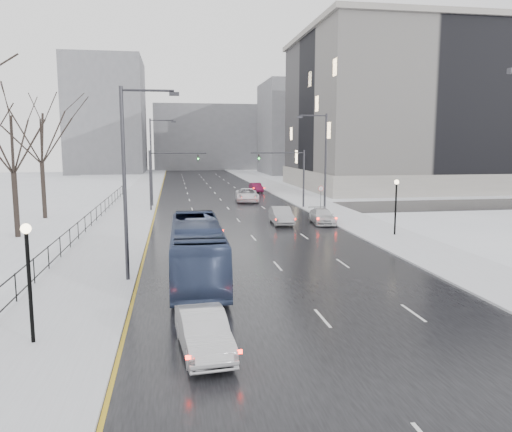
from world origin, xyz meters
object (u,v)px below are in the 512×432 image
streetlight_r_mid (323,160)px  streetlight_l_far (153,158)px  sedan_right_cross (247,195)px  sedan_right_far (322,216)px  mast_signal_right (294,172)px  sedan_right_near (281,215)px  streetlight_l_near (129,175)px  lamppost_r_mid (396,199)px  bus (197,250)px  sedan_left_near (203,332)px  sedan_center_near (207,228)px  no_uturn_sign (321,191)px  lamppost_l (28,266)px  mast_signal_left (160,173)px  sedan_right_distant (256,187)px  tree_park_d (18,238)px  tree_park_e (45,219)px

streetlight_r_mid → streetlight_l_far: (-16.33, 12.00, 0.00)m
sedan_right_cross → sedan_right_far: sedan_right_cross is taller
streetlight_r_mid → mast_signal_right: bearing=96.0°
streetlight_r_mid → sedan_right_near: 7.24m
streetlight_l_near → sedan_right_near: bearing=55.9°
lamppost_r_mid → bus: size_ratio=0.38×
sedan_left_near → sedan_center_near: (1.54, 21.72, -0.03)m
no_uturn_sign → sedan_left_near: 36.48m
lamppost_l → lamppost_r_mid: bearing=39.3°
streetlight_r_mid → streetlight_l_far: size_ratio=1.00×
streetlight_l_near → mast_signal_left: size_ratio=1.54×
sedan_right_distant → sedan_left_near: bearing=-104.8°
sedan_right_cross → sedan_right_near: bearing=-84.0°
mast_signal_right → sedan_right_distant: mast_signal_right is taller
tree_park_d → streetlight_l_near: 17.90m
streetlight_l_near → sedan_right_distant: size_ratio=2.43×
tree_park_d → sedan_right_distant: bearing=54.3°
streetlight_l_far → streetlight_l_near: bearing=-90.0°
lamppost_r_mid → mast_signal_left: bearing=135.5°
sedan_right_distant → bus: bearing=-106.7°
streetlight_l_near → no_uturn_sign: bearing=54.1°
bus → tree_park_d: bearing=133.5°
streetlight_r_mid → lamppost_r_mid: (2.83, -10.00, -2.67)m
tree_park_e → sedan_center_near: bearing=-38.8°
tree_park_e → sedan_right_near: 22.74m
streetlight_r_mid → sedan_center_near: bearing=-146.1°
sedan_left_near → sedan_right_cross: bearing=73.8°
lamppost_l → sedan_right_far: size_ratio=0.93×
lamppost_r_mid → sedan_right_distant: (-4.80, 37.35, -2.23)m
lamppost_l → sedan_right_cross: bearing=72.0°
sedan_right_cross → sedan_right_far: 18.81m
bus → sedan_right_cross: size_ratio=1.92×
lamppost_l → tree_park_e: bearing=102.7°
tree_park_d → sedan_right_far: bearing=6.5°
sedan_center_near → no_uturn_sign: bearing=35.1°
streetlight_l_near → mast_signal_right: size_ratio=1.54×
streetlight_l_far → sedan_right_cross: size_ratio=1.70×
mast_signal_left → sedan_right_cross: 13.03m
streetlight_r_mid → lamppost_r_mid: 10.73m
tree_park_d → sedan_right_cross: size_ratio=2.12×
tree_park_d → sedan_left_near: size_ratio=2.85×
tree_park_e → mast_signal_right: tree_park_e is taller
streetlight_l_near → sedan_right_cross: size_ratio=1.70×
streetlight_l_far → tree_park_e: bearing=-141.4°
sedan_center_near → sedan_right_distant: bearing=66.7°
mast_signal_left → bus: mast_signal_left is taller
sedan_left_near → streetlight_l_near: bearing=102.2°
streetlight_l_near → bus: size_ratio=0.89×
lamppost_l → lamppost_r_mid: (22.00, 18.00, 0.00)m
tree_park_e → sedan_right_far: (25.40, -7.15, 0.70)m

